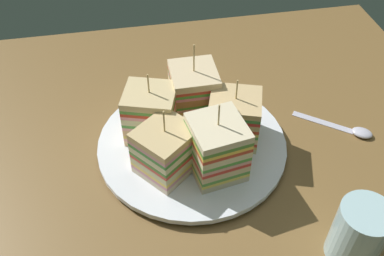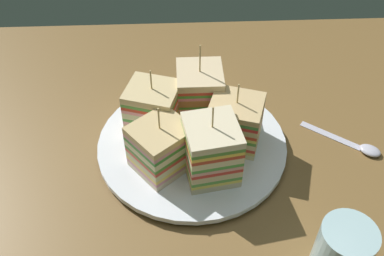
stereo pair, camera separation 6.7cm
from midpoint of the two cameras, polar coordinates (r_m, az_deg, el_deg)
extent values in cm
cube|color=brown|center=(70.72, -2.70, -3.35)|extent=(96.11, 77.35, 1.80)
cylinder|color=white|center=(69.78, -2.74, -2.65)|extent=(18.60, 18.60, 0.75)
cylinder|color=white|center=(69.18, -2.76, -2.18)|extent=(30.00, 30.00, 0.92)
cube|color=beige|center=(73.16, -2.38, 2.19)|extent=(7.26, 7.73, 1.19)
cube|color=#9E7242|center=(70.43, -1.90, 0.15)|extent=(7.12, 0.31, 1.19)
cube|color=#F0D055|center=(72.59, -2.40, 2.69)|extent=(7.26, 7.73, 0.52)
cube|color=#549D45|center=(72.24, -2.41, 3.00)|extent=(7.26, 7.73, 0.52)
cube|color=#E3C88A|center=(71.68, -2.43, 3.51)|extent=(7.26, 7.73, 1.19)
cube|color=#9E7242|center=(68.89, -1.94, 1.48)|extent=(7.12, 0.31, 1.19)
cube|color=#E6C560|center=(71.12, -2.45, 4.03)|extent=(7.26, 7.73, 0.52)
cube|color=#E2958D|center=(70.78, -2.47, 4.35)|extent=(7.26, 7.73, 0.52)
cube|color=green|center=(70.44, -2.48, 4.68)|extent=(7.26, 7.73, 0.52)
cube|color=#E1BE80|center=(69.89, -2.50, 5.22)|extent=(7.26, 7.73, 1.19)
cube|color=#9E7242|center=(67.03, -2.00, 3.20)|extent=(7.12, 0.31, 1.19)
cube|color=pink|center=(69.35, -2.52, 5.76)|extent=(7.26, 7.73, 0.52)
cube|color=green|center=(69.03, -2.54, 6.10)|extent=(7.26, 7.73, 0.52)
cube|color=#CD4032|center=(68.70, -2.55, 6.44)|extent=(7.26, 7.73, 0.52)
cube|color=beige|center=(68.18, -2.57, 7.01)|extent=(7.26, 7.73, 1.19)
cylinder|color=tan|center=(66.40, -2.65, 9.06)|extent=(0.24, 0.24, 4.80)
cube|color=#E7BF8C|center=(70.36, -7.93, -0.46)|extent=(9.44, 8.87, 1.12)
cube|color=#B2844C|center=(69.62, -4.90, -0.73)|extent=(2.32, 6.50, 1.12)
cube|color=#EDA69E|center=(69.77, -8.00, 0.03)|extent=(9.44, 8.87, 0.58)
cube|color=#E4C456|center=(69.36, -8.05, 0.38)|extent=(9.44, 8.87, 0.58)
cube|color=#DEB283|center=(68.77, -8.12, 0.89)|extent=(9.44, 8.87, 1.12)
cube|color=#B2844C|center=(68.02, -5.02, 0.63)|extent=(2.32, 6.50, 1.12)
cube|color=#E9A2A7|center=(68.19, -8.19, 1.41)|extent=(9.44, 8.87, 0.58)
cube|color=#4D9D43|center=(67.80, -8.24, 1.77)|extent=(9.44, 8.87, 0.58)
cube|color=beige|center=(67.23, -8.31, 2.30)|extent=(9.44, 8.87, 1.12)
cube|color=#9E7242|center=(66.46, -5.14, 2.05)|extent=(2.32, 6.50, 1.12)
cube|color=pink|center=(66.66, -8.39, 2.84)|extent=(9.44, 8.87, 0.58)
cube|color=red|center=(66.28, -8.44, 3.22)|extent=(9.44, 8.87, 0.58)
cube|color=#569D3F|center=(65.90, -8.49, 3.60)|extent=(9.44, 8.87, 0.58)
cube|color=#DBBF86|center=(65.35, -8.57, 4.16)|extent=(9.44, 8.87, 1.12)
cylinder|color=tan|center=(63.95, -8.78, 5.68)|extent=(0.24, 0.24, 3.33)
cube|color=beige|center=(65.09, -6.29, -5.09)|extent=(10.51, 10.42, 1.05)
cube|color=#B2844C|center=(66.78, -4.01, -3.21)|extent=(4.68, 5.61, 1.05)
cube|color=pink|center=(64.47, -6.34, -4.62)|extent=(10.51, 10.42, 0.60)
cube|color=#F5D155|center=(64.02, -6.39, -4.27)|extent=(10.51, 10.42, 0.60)
cube|color=beige|center=(63.40, -6.44, -3.78)|extent=(10.51, 10.42, 1.05)
cube|color=#B2844C|center=(65.14, -4.11, -1.88)|extent=(4.68, 5.61, 1.05)
cube|color=#D44335|center=(62.79, -6.50, -3.28)|extent=(10.51, 10.42, 0.60)
cube|color=#4A882E|center=(62.35, -6.55, -2.91)|extent=(10.51, 10.42, 0.60)
cube|color=beige|center=(61.75, -6.61, -2.39)|extent=(10.51, 10.42, 1.05)
cube|color=#9E7242|center=(63.53, -4.21, -0.48)|extent=(4.68, 5.61, 1.05)
cube|color=#3B8B34|center=(61.15, -6.67, -1.86)|extent=(10.51, 10.42, 0.60)
cube|color=pink|center=(60.73, -6.72, -1.47)|extent=(10.51, 10.42, 0.60)
cube|color=#D3B37A|center=(60.14, -6.78, -0.93)|extent=(10.51, 10.42, 1.05)
cylinder|color=tan|center=(58.49, -6.97, 0.70)|extent=(0.24, 0.24, 3.68)
cube|color=beige|center=(64.59, 0.21, -5.21)|extent=(8.49, 8.83, 1.10)
cube|color=#9E7242|center=(66.96, -0.91, -2.88)|extent=(7.13, 1.48, 1.10)
cube|color=#EECF4F|center=(63.95, 0.21, -4.71)|extent=(8.49, 8.83, 0.60)
cube|color=#54963D|center=(63.50, 0.21, -4.36)|extent=(8.49, 8.83, 0.60)
cube|color=beige|center=(62.86, 0.21, -3.85)|extent=(8.49, 8.83, 1.10)
cube|color=#9E7242|center=(65.28, -0.94, -1.52)|extent=(7.13, 1.48, 1.10)
cube|color=red|center=(62.23, 0.22, -3.34)|extent=(8.49, 8.83, 0.60)
cube|color=#E9A394|center=(61.78, 0.22, -2.96)|extent=(8.49, 8.83, 0.60)
cube|color=#4FA241|center=(61.34, 0.22, -2.58)|extent=(8.49, 8.83, 0.60)
cube|color=beige|center=(60.72, 0.22, -2.04)|extent=(8.49, 8.83, 1.10)
cube|color=#9E7242|center=(63.23, -0.97, 0.30)|extent=(7.13, 1.48, 1.10)
cube|color=#C8422A|center=(60.11, 0.22, -1.49)|extent=(8.49, 8.83, 0.60)
cube|color=#FDD14B|center=(59.68, 0.23, -1.09)|extent=(8.49, 8.83, 0.60)
cube|color=#519038|center=(59.25, 0.23, -0.68)|extent=(8.49, 8.83, 0.60)
cube|color=beige|center=(58.65, 0.23, -0.10)|extent=(8.49, 8.83, 1.10)
cylinder|color=tan|center=(57.04, 0.24, 1.56)|extent=(0.24, 0.24, 3.55)
cube|color=beige|center=(69.08, 2.72, -1.13)|extent=(9.56, 9.13, 0.96)
cube|color=#B2844C|center=(69.35, -0.39, -0.84)|extent=(2.47, 6.67, 0.96)
cube|color=#E4C261|center=(68.53, 2.74, -0.68)|extent=(9.56, 9.13, 0.59)
cube|color=#DA3F2F|center=(68.11, 2.76, -0.33)|extent=(9.56, 9.13, 0.59)
cube|color=beige|center=(67.57, 2.78, 0.13)|extent=(9.56, 9.13, 0.96)
cube|color=#B2844C|center=(67.85, -0.40, 0.43)|extent=(2.47, 6.67, 0.96)
cube|color=#54993D|center=(67.03, 2.81, 0.60)|extent=(9.56, 9.13, 0.59)
cube|color=#E2D057|center=(66.63, 2.82, 0.97)|extent=(9.56, 9.13, 0.59)
cube|color=red|center=(66.22, 2.84, 1.33)|extent=(9.56, 9.13, 0.59)
cube|color=#D9BC82|center=(65.70, 2.86, 1.83)|extent=(9.56, 9.13, 0.96)
cube|color=#9E7242|center=(65.98, -0.41, 2.12)|extent=(2.47, 6.67, 0.96)
cube|color=red|center=(65.17, 2.89, 2.33)|extent=(9.56, 9.13, 0.59)
cube|color=#439142|center=(64.78, 2.91, 2.71)|extent=(9.56, 9.13, 0.59)
cube|color=#D6B27A|center=(64.27, 2.93, 3.22)|extent=(9.56, 9.13, 0.96)
cylinder|color=tan|center=(62.84, 3.00, 4.72)|extent=(0.24, 0.24, 3.42)
cylinder|color=#E1C564|center=(69.21, -0.87, -1.14)|extent=(5.59, 5.57, 0.88)
cylinder|color=#EDC880|center=(69.42, -2.56, -0.58)|extent=(5.66, 5.65, 0.82)
cylinder|color=#DEC574|center=(67.99, -2.60, -1.11)|extent=(4.85, 4.86, 0.56)
cube|color=silver|center=(76.56, 14.48, 0.64)|extent=(9.05, 7.31, 0.25)
ellipsoid|color=silver|center=(76.00, 19.23, -0.72)|extent=(4.15, 3.98, 1.00)
cylinder|color=#AACED6|center=(57.71, 17.99, -13.28)|extent=(6.59, 6.59, 9.20)
cylinder|color=white|center=(59.25, 17.59, -14.26)|extent=(6.06, 6.06, 5.45)
camera|label=1|loc=(0.03, -92.87, -2.82)|focal=40.46mm
camera|label=2|loc=(0.03, 87.13, 2.82)|focal=40.46mm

